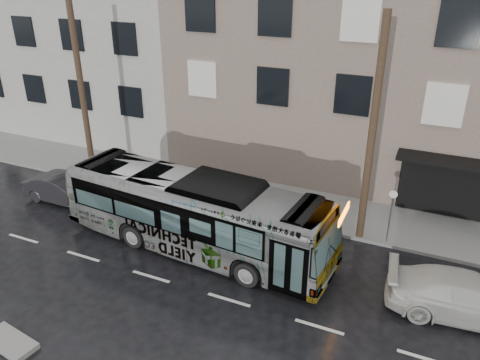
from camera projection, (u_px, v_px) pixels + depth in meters
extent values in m
plane|color=black|center=(185.00, 243.00, 19.38)|extent=(120.00, 120.00, 0.00)
cube|color=gray|center=(235.00, 193.00, 23.39)|extent=(90.00, 3.60, 0.15)
cube|color=gray|center=(377.00, 64.00, 25.67)|extent=(20.00, 12.00, 11.00)
cube|color=#B3B2A9|center=(66.00, 1.00, 34.43)|extent=(26.00, 15.00, 16.00)
cylinder|color=#4D3A26|center=(372.00, 134.00, 17.71)|extent=(0.30, 0.30, 9.00)
cylinder|color=#4D3A26|center=(82.00, 95.00, 22.93)|extent=(0.30, 0.30, 9.00)
cylinder|color=slate|center=(390.00, 216.00, 18.70)|extent=(0.06, 0.06, 2.40)
imported|color=#B2B2B2|center=(194.00, 213.00, 18.42)|extent=(11.58, 3.59, 3.18)
imported|color=beige|center=(467.00, 297.00, 15.14)|extent=(5.27, 2.64, 1.47)
imported|color=black|center=(64.00, 189.00, 22.46)|extent=(4.08, 1.47, 1.34)
cube|color=gray|center=(10.00, 342.00, 14.21)|extent=(1.89, 1.05, 0.18)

